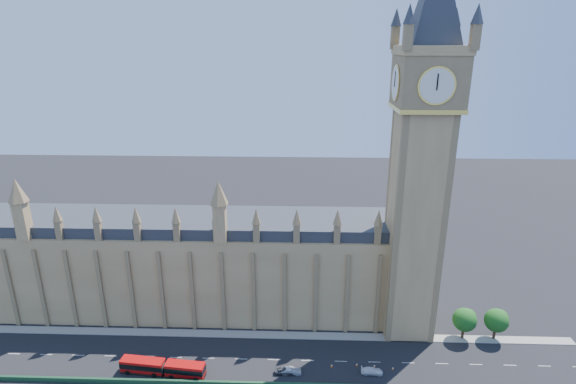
{
  "coord_description": "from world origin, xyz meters",
  "views": [
    {
      "loc": [
        10.37,
        -89.34,
        72.76
      ],
      "look_at": [
        6.96,
        10.0,
        39.34
      ],
      "focal_mm": 28.0,
      "sensor_mm": 36.0,
      "label": 1
    }
  ],
  "objects_px": {
    "red_bus": "(163,367)",
    "car_grey": "(284,371)",
    "car_white": "(372,371)",
    "car_silver": "(291,371)"
  },
  "relations": [
    {
      "from": "car_silver",
      "to": "car_grey",
      "type": "bearing_deg",
      "value": 88.8
    },
    {
      "from": "car_grey",
      "to": "car_white",
      "type": "relative_size",
      "value": 0.92
    },
    {
      "from": "red_bus",
      "to": "car_silver",
      "type": "xyz_separation_m",
      "value": [
        29.53,
        1.06,
        -1.02
      ]
    },
    {
      "from": "car_grey",
      "to": "car_silver",
      "type": "xyz_separation_m",
      "value": [
        1.59,
        0.01,
        -0.03
      ]
    },
    {
      "from": "car_grey",
      "to": "car_white",
      "type": "bearing_deg",
      "value": -89.01
    },
    {
      "from": "red_bus",
      "to": "car_white",
      "type": "distance_m",
      "value": 48.15
    },
    {
      "from": "red_bus",
      "to": "car_grey",
      "type": "xyz_separation_m",
      "value": [
        27.94,
        1.05,
        -0.99
      ]
    },
    {
      "from": "red_bus",
      "to": "car_silver",
      "type": "bearing_deg",
      "value": 8.06
    },
    {
      "from": "red_bus",
      "to": "car_silver",
      "type": "height_order",
      "value": "red_bus"
    },
    {
      "from": "car_grey",
      "to": "car_white",
      "type": "height_order",
      "value": "car_grey"
    }
  ]
}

